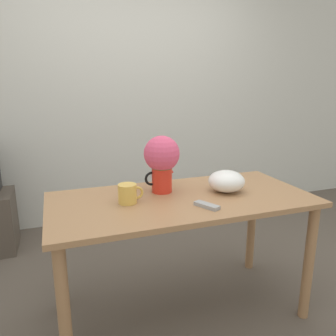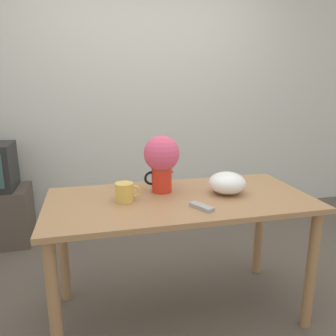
{
  "view_description": "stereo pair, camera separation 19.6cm",
  "coord_description": "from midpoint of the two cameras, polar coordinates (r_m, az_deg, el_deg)",
  "views": [
    {
      "loc": [
        -0.73,
        -1.65,
        1.39
      ],
      "look_at": [
        -0.1,
        0.15,
        0.9
      ],
      "focal_mm": 35.0,
      "sensor_mm": 36.0,
      "label": 1
    },
    {
      "loc": [
        -0.54,
        -1.71,
        1.39
      ],
      "look_at": [
        -0.1,
        0.15,
        0.9
      ],
      "focal_mm": 35.0,
      "sensor_mm": 36.0,
      "label": 2
    }
  ],
  "objects": [
    {
      "name": "ground_plane",
      "position": [
        2.27,
        6.24,
        -23.54
      ],
      "size": [
        12.0,
        12.0,
        0.0
      ],
      "primitive_type": "plane",
      "color": "brown"
    },
    {
      "name": "wall_back",
      "position": [
        3.41,
        -2.84,
        12.79
      ],
      "size": [
        8.0,
        0.05,
        2.6
      ],
      "color": "silver",
      "rests_on": "ground_plane"
    },
    {
      "name": "table",
      "position": [
        1.93,
        5.02,
        -8.21
      ],
      "size": [
        1.51,
        0.72,
        0.76
      ],
      "color": "#A3754C",
      "rests_on": "ground_plane"
    },
    {
      "name": "flower_vase",
      "position": [
        1.94,
        1.76,
        1.54
      ],
      "size": [
        0.21,
        0.21,
        0.34
      ],
      "color": "red",
      "rests_on": "table"
    },
    {
      "name": "coffee_mug",
      "position": [
        1.82,
        -4.46,
        -4.28
      ],
      "size": [
        0.14,
        0.1,
        0.11
      ],
      "color": "gold",
      "rests_on": "table"
    },
    {
      "name": "white_bowl",
      "position": [
        1.99,
        13.06,
        -2.58
      ],
      "size": [
        0.22,
        0.22,
        0.13
      ],
      "color": "white",
      "rests_on": "table"
    },
    {
      "name": "remote_control",
      "position": [
        1.74,
        9.11,
        -6.75
      ],
      "size": [
        0.11,
        0.15,
        0.02
      ],
      "color": "#999999",
      "rests_on": "table"
    }
  ]
}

